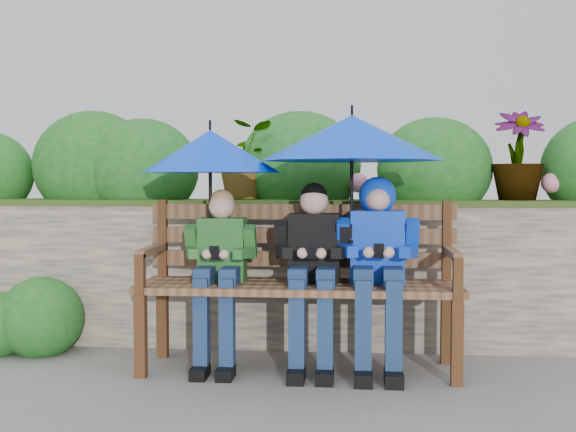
# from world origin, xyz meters

# --- Properties ---
(ground) EXTENTS (60.00, 60.00, 0.00)m
(ground) POSITION_xyz_m (0.00, 0.00, 0.00)
(ground) COLOR gray
(ground) RESTS_ON ground
(garden_backdrop) EXTENTS (8.00, 2.88, 1.82)m
(garden_backdrop) POSITION_xyz_m (-0.06, 1.59, 0.64)
(garden_backdrop) COLOR #5F5A56
(garden_backdrop) RESTS_ON ground
(park_bench) EXTENTS (1.97, 0.58, 1.04)m
(park_bench) POSITION_xyz_m (0.07, 0.15, 0.59)
(park_bench) COLOR #4A2B15
(park_bench) RESTS_ON ground
(boy_left) EXTENTS (0.44, 0.51, 1.11)m
(boy_left) POSITION_xyz_m (-0.42, 0.06, 0.65)
(boy_left) COLOR #2F642C
(boy_left) RESTS_ON ground
(boy_middle) EXTENTS (0.47, 0.55, 1.16)m
(boy_middle) POSITION_xyz_m (0.16, 0.06, 0.67)
(boy_middle) COLOR black
(boy_middle) RESTS_ON ground
(boy_right) EXTENTS (0.49, 0.60, 1.19)m
(boy_right) POSITION_xyz_m (0.55, 0.07, 0.72)
(boy_right) COLOR #1823CD
(boy_right) RESTS_ON ground
(umbrella_left) EXTENTS (0.87, 0.87, 0.79)m
(umbrella_left) POSITION_xyz_m (-0.49, 0.12, 1.35)
(umbrella_left) COLOR #003BEB
(umbrella_left) RESTS_ON ground
(umbrella_right) EXTENTS (1.12, 1.12, 0.85)m
(umbrella_right) POSITION_xyz_m (0.39, 0.08, 1.43)
(umbrella_right) COLOR #003BEB
(umbrella_right) RESTS_ON ground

